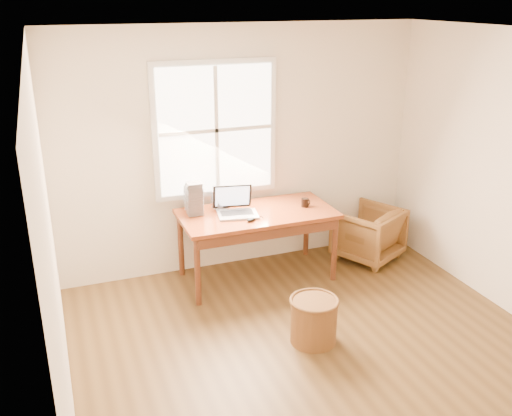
# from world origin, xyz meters

# --- Properties ---
(room_shell) EXTENTS (4.04, 4.54, 2.64)m
(room_shell) POSITION_xyz_m (-0.02, 0.16, 1.32)
(room_shell) COLOR brown
(room_shell) RESTS_ON ground
(desk) EXTENTS (1.60, 0.80, 0.04)m
(desk) POSITION_xyz_m (0.00, 1.80, 0.73)
(desk) COLOR brown
(desk) RESTS_ON room_shell
(armchair) EXTENTS (0.88, 0.89, 0.60)m
(armchair) POSITION_xyz_m (1.36, 1.80, 0.30)
(armchair) COLOR brown
(armchair) RESTS_ON room_shell
(wicker_stool) EXTENTS (0.43, 0.43, 0.40)m
(wicker_stool) POSITION_xyz_m (0.03, 0.49, 0.20)
(wicker_stool) COLOR brown
(wicker_stool) RESTS_ON room_shell
(laptop) EXTENTS (0.43, 0.44, 0.27)m
(laptop) POSITION_xyz_m (-0.22, 1.77, 0.89)
(laptop) COLOR #A4A6AB
(laptop) RESTS_ON desk
(mouse) EXTENTS (0.12, 0.10, 0.03)m
(mouse) POSITION_xyz_m (-0.15, 1.58, 0.77)
(mouse) COLOR black
(mouse) RESTS_ON desk
(coffee_mug) EXTENTS (0.09, 0.09, 0.09)m
(coffee_mug) POSITION_xyz_m (0.53, 1.77, 0.79)
(coffee_mug) COLOR black
(coffee_mug) RESTS_ON desk
(cd_stack_a) EXTENTS (0.18, 0.17, 0.27)m
(cd_stack_a) POSITION_xyz_m (-0.60, 2.10, 0.89)
(cd_stack_a) COLOR silver
(cd_stack_a) RESTS_ON desk
(cd_stack_b) EXTENTS (0.16, 0.15, 0.21)m
(cd_stack_b) POSITION_xyz_m (-0.59, 1.98, 0.86)
(cd_stack_b) COLOR #232328
(cd_stack_b) RESTS_ON desk
(cd_stack_c) EXTENTS (0.16, 0.14, 0.34)m
(cd_stack_c) POSITION_xyz_m (-0.62, 1.96, 0.92)
(cd_stack_c) COLOR gray
(cd_stack_c) RESTS_ON desk
(cd_stack_d) EXTENTS (0.17, 0.16, 0.18)m
(cd_stack_d) POSITION_xyz_m (-0.31, 2.06, 0.84)
(cd_stack_d) COLOR silver
(cd_stack_d) RESTS_ON desk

